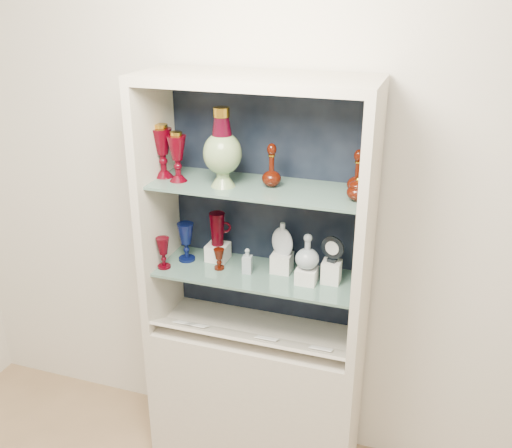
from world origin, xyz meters
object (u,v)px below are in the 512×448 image
(pedestal_lamp_right, at_px, (177,157))
(ruby_decanter_a, at_px, (272,163))
(ruby_goblet_small, at_px, (219,259))
(clear_square_bottle, at_px, (247,261))
(cobalt_goblet, at_px, (186,242))
(ruby_goblet_tall, at_px, (163,253))
(clear_round_decanter, at_px, (307,252))
(lidded_bowl, at_px, (358,189))
(flat_flask, at_px, (282,238))
(cameo_medallion, at_px, (333,249))
(pedestal_lamp_left, at_px, (163,151))
(ruby_decanter_b, at_px, (358,170))
(ruby_pitcher, at_px, (217,229))
(enamel_urn, at_px, (222,148))

(pedestal_lamp_right, xyz_separation_m, ruby_decanter_a, (0.41, 0.06, -0.00))
(ruby_goblet_small, xyz_separation_m, clear_square_bottle, (0.14, 0.00, 0.01))
(cobalt_goblet, bearing_deg, ruby_decanter_a, -0.96)
(ruby_goblet_tall, relative_size, clear_round_decanter, 0.96)
(lidded_bowl, relative_size, ruby_goblet_tall, 0.66)
(flat_flask, bearing_deg, lidded_bowl, 2.49)
(pedestal_lamp_right, height_order, cobalt_goblet, pedestal_lamp_right)
(flat_flask, distance_m, cameo_medallion, 0.24)
(pedestal_lamp_left, xyz_separation_m, cobalt_goblet, (0.08, 0.03, -0.45))
(ruby_decanter_b, xyz_separation_m, cobalt_goblet, (-0.78, -0.03, -0.42))
(ruby_decanter_b, distance_m, lidded_bowl, 0.10)
(ruby_goblet_tall, bearing_deg, clear_square_bottle, 10.68)
(ruby_decanter_b, distance_m, ruby_goblet_small, 0.76)
(pedestal_lamp_right, bearing_deg, ruby_decanter_b, 6.52)
(pedestal_lamp_right, bearing_deg, ruby_decanter_a, 7.73)
(pedestal_lamp_left, bearing_deg, flat_flask, 6.25)
(pedestal_lamp_left, distance_m, clear_round_decanter, 0.78)
(ruby_decanter_a, distance_m, clear_round_decanter, 0.42)
(pedestal_lamp_right, distance_m, ruby_decanter_a, 0.42)
(ruby_goblet_small, bearing_deg, clear_round_decanter, -0.32)
(ruby_goblet_tall, height_order, ruby_goblet_small, ruby_goblet_tall)
(pedestal_lamp_right, distance_m, flat_flask, 0.59)
(ruby_pitcher, distance_m, cameo_medallion, 0.56)
(pedestal_lamp_left, height_order, flat_flask, pedestal_lamp_left)
(cobalt_goblet, bearing_deg, cameo_medallion, -0.03)
(ruby_pitcher, relative_size, flat_flask, 1.02)
(enamel_urn, height_order, ruby_decanter_b, enamel_urn)
(cobalt_goblet, bearing_deg, flat_flask, 3.65)
(ruby_decanter_b, distance_m, ruby_goblet_tall, 0.97)
(lidded_bowl, bearing_deg, ruby_pitcher, 169.98)
(ruby_goblet_small, relative_size, clear_round_decanter, 0.64)
(clear_square_bottle, bearing_deg, ruby_pitcher, 154.50)
(ruby_goblet_small, height_order, ruby_pitcher, ruby_pitcher)
(pedestal_lamp_left, xyz_separation_m, ruby_goblet_tall, (0.01, -0.08, -0.46))
(enamel_urn, relative_size, clear_square_bottle, 2.78)
(ruby_goblet_tall, bearing_deg, ruby_decanter_b, 8.83)
(ruby_decanter_b, xyz_separation_m, ruby_pitcher, (-0.64, 0.03, -0.36))
(pedestal_lamp_right, distance_m, cobalt_goblet, 0.44)
(ruby_goblet_tall, height_order, flat_flask, flat_flask)
(ruby_pitcher, height_order, flat_flask, flat_flask)
(ruby_pitcher, height_order, clear_round_decanter, ruby_pitcher)
(cameo_medallion, bearing_deg, pedestal_lamp_right, -160.24)
(pedestal_lamp_left, xyz_separation_m, ruby_pitcher, (0.22, 0.08, -0.38))
(flat_flask, bearing_deg, pedestal_lamp_right, -150.18)
(enamel_urn, xyz_separation_m, cobalt_goblet, (-0.22, 0.07, -0.49))
(flat_flask, bearing_deg, clear_round_decanter, -9.39)
(pedestal_lamp_right, relative_size, ruby_decanter_a, 1.04)
(enamel_urn, height_order, cobalt_goblet, enamel_urn)
(pedestal_lamp_right, relative_size, flat_flask, 1.42)
(cameo_medallion, bearing_deg, ruby_goblet_tall, -157.54)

